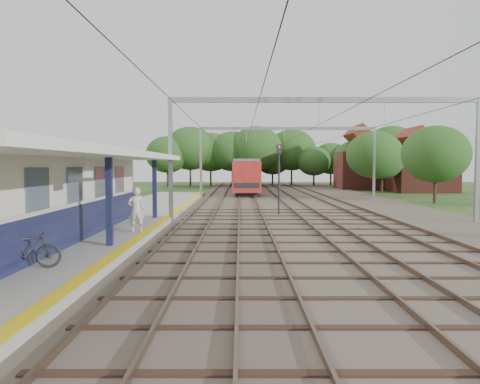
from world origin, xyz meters
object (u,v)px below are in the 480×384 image
object	(u,v)px
person	(136,210)
train	(245,174)
signal_post	(279,170)
bicycle	(28,250)

from	to	relation	value
person	train	bearing A→B (deg)	-113.59
train	signal_post	size ratio (longest dim) A/B	7.86
bicycle	signal_post	size ratio (longest dim) A/B	0.39
bicycle	train	world-z (taller)	train
person	signal_post	distance (m)	12.13
train	signal_post	xyz separation A→B (m)	(1.85, -33.28, 0.82)
signal_post	person	bearing A→B (deg)	-133.61
person	train	distance (m)	43.35
train	signal_post	distance (m)	33.34
bicycle	train	size ratio (longest dim) A/B	0.05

